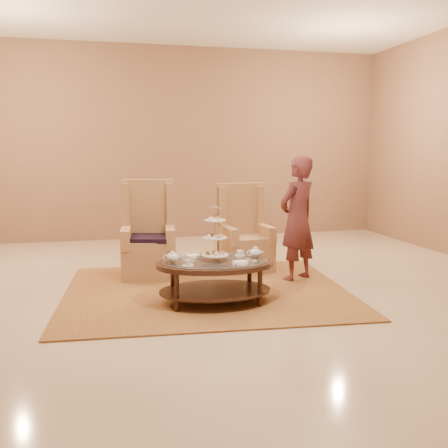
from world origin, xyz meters
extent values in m
plane|color=beige|center=(0.00, 0.00, 0.00)|extent=(8.00, 8.00, 0.00)
cube|color=silver|center=(0.00, 0.00, 0.00)|extent=(8.00, 8.00, 0.02)
cube|color=#866149|center=(0.00, 4.00, 1.75)|extent=(8.00, 0.04, 3.50)
cube|color=#A7783B|center=(-0.09, 0.26, 0.01)|extent=(3.38, 2.88, 0.02)
cylinder|color=black|center=(-0.52, -0.43, 0.21)|extent=(0.05, 0.05, 0.41)
cylinder|color=black|center=(0.34, -0.46, 0.21)|extent=(0.05, 0.05, 0.41)
cylinder|color=black|center=(-0.50, 0.02, 0.21)|extent=(0.05, 0.05, 0.41)
cylinder|color=black|center=(0.36, -0.01, 0.21)|extent=(0.05, 0.05, 0.41)
cylinder|color=silver|center=(-0.08, -0.22, 0.73)|extent=(0.01, 0.01, 0.52)
torus|color=silver|center=(-0.08, -0.22, 0.99)|extent=(0.13, 0.01, 0.13)
cylinder|color=silver|center=(-0.08, -0.22, 0.53)|extent=(0.30, 0.30, 0.01)
cylinder|color=silver|center=(-0.08, -0.22, 0.72)|extent=(0.27, 0.27, 0.01)
cylinder|color=silver|center=(-0.08, -0.22, 0.90)|extent=(0.23, 0.23, 0.01)
cylinder|color=#D5756D|center=(0.00, -0.22, 0.55)|extent=(0.04, 0.04, 0.03)
cylinder|color=tan|center=(-0.08, -0.14, 0.55)|extent=(0.04, 0.04, 0.03)
cylinder|color=brown|center=(-0.16, -0.21, 0.55)|extent=(0.04, 0.04, 0.03)
cylinder|color=beige|center=(-0.08, -0.30, 0.55)|extent=(0.04, 0.04, 0.03)
ellipsoid|color=tan|center=(-0.01, -0.20, 0.74)|extent=(0.05, 0.05, 0.03)
ellipsoid|color=brown|center=(-0.10, -0.15, 0.74)|extent=(0.05, 0.05, 0.03)
ellipsoid|color=beige|center=(-0.15, -0.24, 0.74)|extent=(0.05, 0.05, 0.03)
ellipsoid|color=#D5756D|center=(-0.06, -0.29, 0.74)|extent=(0.05, 0.05, 0.03)
cube|color=brown|center=(-0.03, -0.18, 0.92)|extent=(0.05, 0.03, 0.02)
cube|color=beige|center=(-0.11, -0.16, 0.92)|extent=(0.05, 0.03, 0.02)
cube|color=#D5756D|center=(-0.13, -0.25, 0.92)|extent=(0.05, 0.03, 0.02)
cube|color=tan|center=(-0.05, -0.27, 0.92)|extent=(0.05, 0.03, 0.02)
ellipsoid|color=silver|center=(-0.53, -0.22, 0.53)|extent=(0.13, 0.13, 0.10)
cylinder|color=silver|center=(-0.53, -0.22, 0.58)|extent=(0.06, 0.06, 0.01)
sphere|color=silver|center=(-0.53, -0.22, 0.59)|extent=(0.02, 0.02, 0.02)
cone|color=silver|center=(-0.46, -0.22, 0.53)|extent=(0.08, 0.03, 0.05)
torus|color=silver|center=(-0.60, -0.22, 0.53)|extent=(0.07, 0.01, 0.07)
ellipsoid|color=silver|center=(0.37, -0.18, 0.53)|extent=(0.13, 0.13, 0.10)
cylinder|color=silver|center=(0.37, -0.18, 0.58)|extent=(0.06, 0.06, 0.01)
sphere|color=silver|center=(0.37, -0.18, 0.59)|extent=(0.02, 0.02, 0.02)
cone|color=silver|center=(0.45, -0.18, 0.53)|extent=(0.08, 0.03, 0.05)
torus|color=silver|center=(0.31, -0.18, 0.53)|extent=(0.07, 0.01, 0.07)
cylinder|color=silver|center=(-0.40, -0.39, 0.47)|extent=(0.12, 0.12, 0.01)
cylinder|color=silver|center=(-0.40, -0.39, 0.51)|extent=(0.07, 0.07, 0.06)
torus|color=silver|center=(-0.36, -0.39, 0.51)|extent=(0.04, 0.01, 0.04)
cylinder|color=silver|center=(0.24, -0.04, 0.47)|extent=(0.12, 0.12, 0.01)
cylinder|color=silver|center=(0.24, -0.04, 0.51)|extent=(0.07, 0.07, 0.06)
torus|color=silver|center=(0.27, -0.04, 0.51)|extent=(0.04, 0.01, 0.04)
cylinder|color=silver|center=(-0.28, 0.00, 0.47)|extent=(0.17, 0.17, 0.01)
cube|color=#F4E5CE|center=(-0.28, 0.00, 0.49)|extent=(0.16, 0.13, 0.02)
cylinder|color=silver|center=(0.14, -0.43, 0.47)|extent=(0.17, 0.17, 0.01)
cube|color=#F4E5CE|center=(0.14, -0.43, 0.49)|extent=(0.16, 0.13, 0.02)
cylinder|color=silver|center=(-0.41, -0.10, 0.50)|extent=(0.05, 0.05, 0.06)
cylinder|color=silver|center=(0.31, -0.38, 0.48)|extent=(0.06, 0.06, 0.01)
cylinder|color=#D5756D|center=(0.31, -0.38, 0.49)|extent=(0.04, 0.04, 0.01)
cylinder|color=silver|center=(0.27, -0.28, 0.48)|extent=(0.06, 0.06, 0.01)
cylinder|color=brown|center=(0.27, -0.28, 0.49)|extent=(0.04, 0.04, 0.01)
cylinder|color=silver|center=(-0.47, -0.02, 0.48)|extent=(0.06, 0.06, 0.01)
cylinder|color=beige|center=(-0.47, -0.02, 0.49)|extent=(0.04, 0.04, 0.01)
cube|color=tan|center=(-0.68, 1.11, 0.20)|extent=(0.73, 0.73, 0.40)
cube|color=tan|center=(-0.68, 1.06, 0.45)|extent=(0.62, 0.62, 0.10)
cube|color=tan|center=(-0.65, 1.39, 0.62)|extent=(0.68, 0.20, 1.25)
cube|color=tan|center=(-0.94, 1.38, 0.91)|extent=(0.11, 0.22, 0.58)
cube|color=tan|center=(-0.37, 1.32, 0.91)|extent=(0.11, 0.22, 0.58)
cube|color=tan|center=(-0.96, 1.09, 0.53)|extent=(0.17, 0.61, 0.25)
cube|color=tan|center=(-0.41, 1.04, 0.53)|extent=(0.17, 0.61, 0.25)
cube|color=black|center=(-0.69, 1.03, 0.52)|extent=(0.62, 0.59, 0.06)
cube|color=tan|center=(0.65, 1.19, 0.19)|extent=(0.68, 0.68, 0.38)
cube|color=tan|center=(0.65, 1.14, 0.43)|extent=(0.58, 0.58, 0.09)
cube|color=tan|center=(0.63, 1.45, 0.59)|extent=(0.64, 0.17, 1.18)
cube|color=tan|center=(0.36, 1.39, 0.86)|extent=(0.11, 0.21, 0.54)
cube|color=tan|center=(0.90, 1.44, 0.86)|extent=(0.11, 0.21, 0.54)
cube|color=tan|center=(0.39, 1.13, 0.50)|extent=(0.15, 0.58, 0.24)
cube|color=tan|center=(0.91, 1.16, 0.50)|extent=(0.15, 0.58, 0.24)
imported|color=#5A2629|center=(1.13, 0.52, 0.78)|extent=(0.68, 0.60, 1.56)
camera|label=1|loc=(-1.14, -5.27, 1.62)|focal=40.00mm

